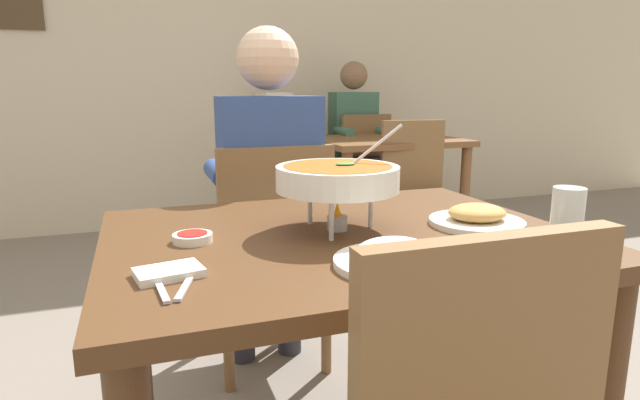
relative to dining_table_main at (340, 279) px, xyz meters
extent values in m
cube|color=beige|center=(0.00, 3.20, 0.87)|extent=(10.00, 0.10, 3.00)
cube|color=#51331C|center=(0.00, 0.00, 0.10)|extent=(1.11, 0.85, 0.04)
cylinder|color=#51331C|center=(-0.49, 0.37, -0.27)|extent=(0.07, 0.07, 0.71)
cylinder|color=#51331C|center=(0.49, 0.37, -0.27)|extent=(0.07, 0.07, 0.71)
cube|color=brown|center=(0.00, 0.81, -0.20)|extent=(0.44, 0.44, 0.03)
cube|color=brown|center=(0.00, 0.61, 0.04)|extent=(0.42, 0.04, 0.45)
cylinder|color=brown|center=(0.19, 1.00, -0.42)|extent=(0.04, 0.04, 0.42)
cylinder|color=brown|center=(-0.19, 1.00, -0.42)|extent=(0.04, 0.04, 0.42)
cylinder|color=brown|center=(0.19, 0.62, -0.42)|extent=(0.04, 0.04, 0.42)
cylinder|color=brown|center=(-0.19, 0.62, -0.42)|extent=(0.04, 0.04, 0.42)
cylinder|color=#2D2D38|center=(0.10, 0.83, -0.41)|extent=(0.10, 0.10, 0.45)
cylinder|color=#2D2D38|center=(-0.10, 0.83, -0.41)|extent=(0.10, 0.10, 0.45)
cube|color=#2D2D38|center=(0.00, 0.79, -0.12)|extent=(0.32, 0.32, 0.12)
cube|color=#334C8C|center=(0.00, 0.71, 0.19)|extent=(0.36, 0.20, 0.50)
sphere|color=beige|center=(0.00, 0.71, 0.57)|extent=(0.22, 0.22, 0.22)
cylinder|color=#334C8C|center=(0.16, 0.91, 0.14)|extent=(0.08, 0.28, 0.08)
cylinder|color=#334C8C|center=(-0.16, 0.91, 0.14)|extent=(0.08, 0.28, 0.08)
cube|color=brown|center=(0.00, -0.58, 0.04)|extent=(0.42, 0.04, 0.45)
cylinder|color=silver|center=(0.09, 0.02, 0.17)|extent=(0.01, 0.01, 0.10)
cylinder|color=silver|center=(-0.04, 0.10, 0.17)|extent=(0.01, 0.01, 0.10)
cylinder|color=silver|center=(-0.04, -0.06, 0.17)|extent=(0.01, 0.01, 0.10)
torus|color=silver|center=(0.00, 0.02, 0.22)|extent=(0.21, 0.21, 0.01)
cylinder|color=#B2B2B7|center=(0.00, 0.02, 0.14)|extent=(0.05, 0.05, 0.04)
cone|color=orange|center=(0.00, 0.02, 0.17)|extent=(0.02, 0.02, 0.04)
cylinder|color=white|center=(0.00, 0.02, 0.25)|extent=(0.30, 0.30, 0.06)
cylinder|color=#B75119|center=(0.00, 0.02, 0.28)|extent=(0.26, 0.26, 0.01)
ellipsoid|color=#388433|center=(0.02, 0.02, 0.29)|extent=(0.05, 0.03, 0.01)
cylinder|color=silver|center=(0.09, 0.04, 0.31)|extent=(0.18, 0.01, 0.13)
cylinder|color=white|center=(0.01, -0.27, 0.13)|extent=(0.24, 0.24, 0.01)
ellipsoid|color=white|center=(0.01, -0.27, 0.15)|extent=(0.15, 0.13, 0.04)
cylinder|color=white|center=(0.35, -0.05, 0.13)|extent=(0.24, 0.24, 0.01)
ellipsoid|color=tan|center=(0.35, -0.05, 0.15)|extent=(0.15, 0.13, 0.04)
cylinder|color=white|center=(-0.35, 0.03, 0.13)|extent=(0.09, 0.09, 0.02)
cylinder|color=maroon|center=(-0.35, 0.03, 0.14)|extent=(0.07, 0.07, 0.01)
cube|color=white|center=(-0.41, -0.18, 0.13)|extent=(0.13, 0.10, 0.02)
cube|color=silver|center=(-0.43, -0.23, 0.13)|extent=(0.03, 0.17, 0.01)
cube|color=silver|center=(-0.38, -0.23, 0.13)|extent=(0.06, 0.17, 0.01)
cylinder|color=silver|center=(0.44, -0.26, 0.19)|extent=(0.07, 0.07, 0.13)
cylinder|color=#4C331E|center=(0.44, -0.26, 0.17)|extent=(0.06, 0.06, 0.08)
cube|color=brown|center=(1.22, 2.20, 0.10)|extent=(1.00, 0.80, 0.04)
cylinder|color=brown|center=(0.78, 1.86, -0.27)|extent=(0.07, 0.07, 0.71)
cylinder|color=brown|center=(1.66, 1.86, -0.27)|extent=(0.07, 0.07, 0.71)
cylinder|color=brown|center=(0.78, 2.54, -0.27)|extent=(0.07, 0.07, 0.71)
cylinder|color=brown|center=(1.66, 2.54, -0.27)|extent=(0.07, 0.07, 0.71)
cube|color=brown|center=(0.61, 2.77, -0.20)|extent=(0.44, 0.44, 0.03)
cube|color=brown|center=(0.81, 2.77, 0.04)|extent=(0.04, 0.42, 0.45)
cylinder|color=brown|center=(0.42, 2.95, -0.42)|extent=(0.04, 0.04, 0.42)
cylinder|color=brown|center=(0.42, 2.57, -0.42)|extent=(0.04, 0.04, 0.42)
cylinder|color=brown|center=(0.80, 2.96, -0.42)|extent=(0.04, 0.04, 0.42)
cylinder|color=brown|center=(0.80, 2.58, -0.42)|extent=(0.04, 0.04, 0.42)
cube|color=brown|center=(1.24, 2.82, -0.20)|extent=(0.46, 0.46, 0.03)
cube|color=brown|center=(1.25, 2.62, 0.04)|extent=(0.42, 0.06, 0.45)
cylinder|color=brown|center=(1.42, 3.02, -0.42)|extent=(0.04, 0.04, 0.42)
cylinder|color=brown|center=(1.04, 3.00, -0.42)|extent=(0.04, 0.04, 0.42)
cylinder|color=brown|center=(1.44, 2.64, -0.42)|extent=(0.04, 0.04, 0.42)
cylinder|color=brown|center=(1.06, 2.62, -0.42)|extent=(0.04, 0.04, 0.42)
cube|color=brown|center=(1.20, 1.62, -0.20)|extent=(0.49, 0.49, 0.03)
cube|color=brown|center=(1.22, 1.82, 0.04)|extent=(0.42, 0.09, 0.45)
cylinder|color=brown|center=(0.98, 1.46, -0.42)|extent=(0.04, 0.04, 0.42)
cylinder|color=brown|center=(1.36, 1.41, -0.42)|extent=(0.04, 0.04, 0.42)
cylinder|color=brown|center=(1.03, 1.84, -0.42)|extent=(0.04, 0.04, 0.42)
cylinder|color=brown|center=(1.41, 1.79, -0.42)|extent=(0.04, 0.04, 0.42)
cylinder|color=#2D2D38|center=(0.65, 2.63, -0.41)|extent=(0.10, 0.10, 0.45)
cylinder|color=#2D2D38|center=(0.65, 2.83, -0.41)|extent=(0.10, 0.10, 0.45)
cube|color=#2D2D38|center=(0.61, 2.73, -0.12)|extent=(0.32, 0.32, 0.12)
cube|color=beige|center=(0.53, 2.73, 0.19)|extent=(0.20, 0.36, 0.50)
sphere|color=beige|center=(0.53, 2.73, 0.57)|extent=(0.22, 0.22, 0.22)
cylinder|color=beige|center=(0.73, 2.57, 0.14)|extent=(0.28, 0.08, 0.08)
cylinder|color=beige|center=(0.73, 2.89, 0.14)|extent=(0.28, 0.08, 0.08)
cylinder|color=#2D2D38|center=(1.10, 2.65, -0.41)|extent=(0.10, 0.10, 0.45)
cylinder|color=#2D2D38|center=(1.30, 2.65, -0.41)|extent=(0.10, 0.10, 0.45)
cube|color=#2D2D38|center=(1.20, 2.69, -0.12)|extent=(0.32, 0.32, 0.12)
cube|color=#3D6B56|center=(1.20, 2.77, 0.19)|extent=(0.36, 0.20, 0.50)
sphere|color=#846047|center=(1.20, 2.77, 0.57)|extent=(0.22, 0.22, 0.22)
cylinder|color=#3D6B56|center=(1.04, 2.57, 0.14)|extent=(0.08, 0.28, 0.08)
cylinder|color=#3D6B56|center=(1.36, 2.57, 0.14)|extent=(0.08, 0.28, 0.08)
camera|label=1|loc=(-0.45, -1.14, 0.46)|focal=29.23mm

